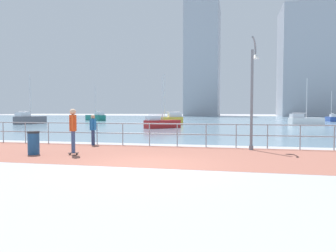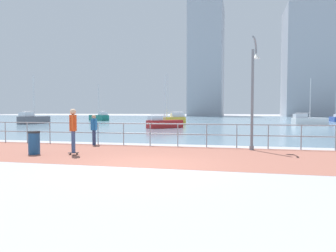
{
  "view_description": "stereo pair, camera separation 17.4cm",
  "coord_description": "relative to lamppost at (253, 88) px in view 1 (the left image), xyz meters",
  "views": [
    {
      "loc": [
        2.74,
        -9.46,
        1.74
      ],
      "look_at": [
        -0.0,
        3.15,
        1.1
      ],
      "focal_mm": 33.04,
      "sensor_mm": 36.0,
      "label": 1
    },
    {
      "loc": [
        2.91,
        -9.42,
        1.74
      ],
      "look_at": [
        -0.0,
        3.15,
        1.1
      ],
      "focal_mm": 33.04,
      "sensor_mm": 36.0,
      "label": 2
    }
  ],
  "objects": [
    {
      "name": "tower_beige",
      "position": [
        20.76,
        88.84,
        14.05
      ],
      "size": [
        15.89,
        15.01,
        35.29
      ],
      "color": "#A3A8B2",
      "rests_on": "ground"
    },
    {
      "name": "waterfront_railing",
      "position": [
        -3.5,
        0.44,
        -1.99
      ],
      "size": [
        25.25,
        0.06,
        1.13
      ],
      "color": "#8C99A3",
      "rests_on": "ground"
    },
    {
      "name": "tower_glass",
      "position": [
        -11.47,
        90.32,
        15.95
      ],
      "size": [
        10.75,
        17.01,
        39.1
      ],
      "color": "#A3A8B2",
      "rests_on": "ground"
    },
    {
      "name": "skateboarder",
      "position": [
        -6.96,
        -3.28,
        -1.67
      ],
      "size": [
        0.41,
        0.54,
        1.81
      ],
      "color": "black",
      "rests_on": "ground"
    },
    {
      "name": "sailboat_red",
      "position": [
        14.41,
        39.9,
        -2.29
      ],
      "size": [
        1.19,
        3.56,
        4.96
      ],
      "color": "#284799",
      "rests_on": "ground"
    },
    {
      "name": "sailboat_navy",
      "position": [
        -27.36,
        21.76,
        -2.15
      ],
      "size": [
        1.89,
        4.72,
        6.46
      ],
      "color": "#595960",
      "rests_on": "ground"
    },
    {
      "name": "sailboat_ivory",
      "position": [
        7.64,
        26.32,
        -2.22
      ],
      "size": [
        4.25,
        2.36,
        5.71
      ],
      "color": "white",
      "rests_on": "ground"
    },
    {
      "name": "ground",
      "position": [
        -3.5,
        35.18,
        -2.77
      ],
      "size": [
        220.0,
        220.0,
        0.0
      ],
      "primitive_type": "plane",
      "color": "#9E9EA3"
    },
    {
      "name": "sailboat_yellow",
      "position": [
        -7.95,
        15.67,
        -2.27
      ],
      "size": [
        3.38,
        3.49,
        5.21
      ],
      "color": "#B21E1E",
      "rests_on": "ground"
    },
    {
      "name": "trash_bin",
      "position": [
        -8.57,
        -3.5,
        -2.3
      ],
      "size": [
        0.46,
        0.46,
        0.93
      ],
      "color": "navy",
      "rests_on": "ground"
    },
    {
      "name": "sailboat_teal",
      "position": [
        -24.8,
        36.28,
        -2.15
      ],
      "size": [
        4.59,
        3.72,
        6.42
      ],
      "color": "#197266",
      "rests_on": "ground"
    },
    {
      "name": "sailboat_white",
      "position": [
        -9.15,
        22.84,
        -2.17
      ],
      "size": [
        4.62,
        3.26,
        6.29
      ],
      "color": "gold",
      "rests_on": "ground"
    },
    {
      "name": "brick_paving",
      "position": [
        -3.5,
        -2.45,
        -2.76
      ],
      "size": [
        28.0,
        5.78,
        0.01
      ],
      "primitive_type": "cube",
      "color": "#935647",
      "rests_on": "ground"
    },
    {
      "name": "lamppost",
      "position": [
        0.0,
        0.0,
        0.0
      ],
      "size": [
        0.43,
        0.8,
        5.0
      ],
      "color": "slate",
      "rests_on": "ground"
    },
    {
      "name": "bystander",
      "position": [
        -7.75,
        0.09,
        -1.87
      ],
      "size": [
        0.3,
        0.56,
        1.54
      ],
      "color": "navy",
      "rests_on": "ground"
    },
    {
      "name": "harbor_water",
      "position": [
        -3.5,
        45.44,
        -2.77
      ],
      "size": [
        180.0,
        88.0,
        0.0
      ],
      "primitive_type": "cube",
      "color": "#6B899E",
      "rests_on": "ground"
    }
  ]
}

